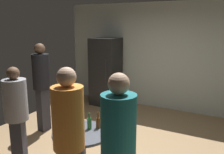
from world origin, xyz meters
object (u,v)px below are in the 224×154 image
object	(u,v)px
foreground_table	(82,139)
person_in_black_shirt	(42,80)
person_in_orange_shirt	(69,134)
beer_bottle_clear	(71,131)
beer_bottle_amber	(75,125)
plastic_cup_white	(64,131)
person_in_teal_shirt	(118,146)
beer_bottle_green	(89,123)
beer_bottle_brown	(98,122)
person_in_gray_shirt	(16,111)
refrigerator	(106,72)

from	to	relation	value
foreground_table	person_in_black_shirt	xyz separation A→B (m)	(-1.69, 1.01, 0.43)
person_in_orange_shirt	beer_bottle_clear	bearing A→B (deg)	28.39
beer_bottle_amber	person_in_black_shirt	world-z (taller)	person_in_black_shirt
foreground_table	plastic_cup_white	world-z (taller)	plastic_cup_white
person_in_orange_shirt	person_in_teal_shirt	bearing A→B (deg)	-96.93
person_in_orange_shirt	person_in_teal_shirt	world-z (taller)	person_in_orange_shirt
beer_bottle_amber	person_in_black_shirt	distance (m)	1.90
foreground_table	person_in_orange_shirt	distance (m)	0.77
plastic_cup_white	person_in_teal_shirt	distance (m)	1.11
beer_bottle_clear	person_in_teal_shirt	xyz separation A→B (m)	(0.89, -0.40, 0.20)
beer_bottle_clear	foreground_table	bearing A→B (deg)	79.65
beer_bottle_green	beer_bottle_clear	xyz separation A→B (m)	(-0.07, -0.33, 0.00)
beer_bottle_green	beer_bottle_clear	world-z (taller)	same
beer_bottle_amber	person_in_orange_shirt	distance (m)	0.73
beer_bottle_brown	beer_bottle_amber	bearing A→B (deg)	-135.53
beer_bottle_clear	person_in_gray_shirt	size ratio (longest dim) A/B	0.15
beer_bottle_amber	person_in_orange_shirt	size ratio (longest dim) A/B	0.13
foreground_table	person_in_gray_shirt	xyz separation A→B (m)	(-1.04, -0.18, 0.28)
foreground_table	person_in_gray_shirt	distance (m)	1.09
person_in_black_shirt	beer_bottle_brown	bearing A→B (deg)	-18.13
refrigerator	person_in_gray_shirt	distance (m)	3.31
beer_bottle_amber	person_in_black_shirt	xyz separation A→B (m)	(-1.58, 1.03, 0.24)
beer_bottle_amber	plastic_cup_white	xyz separation A→B (m)	(-0.05, -0.17, -0.03)
foreground_table	beer_bottle_green	bearing A→B (deg)	75.35
person_in_orange_shirt	person_in_teal_shirt	xyz separation A→B (m)	(0.59, 0.01, -0.00)
refrigerator	person_in_orange_shirt	xyz separation A→B (m)	(1.69, -3.71, 0.12)
beer_bottle_brown	beer_bottle_green	bearing A→B (deg)	-139.95
refrigerator	beer_bottle_brown	size ratio (longest dim) A/B	7.83
refrigerator	beer_bottle_amber	size ratio (longest dim) A/B	7.83
refrigerator	beer_bottle_brown	world-z (taller)	refrigerator
refrigerator	person_in_black_shirt	bearing A→B (deg)	-97.22
beer_bottle_brown	beer_bottle_clear	bearing A→B (deg)	-112.00
beer_bottle_brown	beer_bottle_green	xyz separation A→B (m)	(-0.09, -0.08, 0.00)
beer_bottle_brown	beer_bottle_green	distance (m)	0.12
refrigerator	person_in_black_shirt	distance (m)	2.12
person_in_orange_shirt	person_in_teal_shirt	distance (m)	0.59
foreground_table	beer_bottle_amber	distance (m)	0.22
person_in_orange_shirt	person_in_gray_shirt	distance (m)	1.38
beer_bottle_amber	beer_bottle_brown	distance (m)	0.33
beer_bottle_brown	person_in_black_shirt	xyz separation A→B (m)	(-1.82, 0.80, 0.24)
foreground_table	beer_bottle_clear	size ratio (longest dim) A/B	3.48
foreground_table	plastic_cup_white	distance (m)	0.29
person_in_black_shirt	person_in_teal_shirt	world-z (taller)	person_in_black_shirt
foreground_table	person_in_gray_shirt	world-z (taller)	person_in_gray_shirt
foreground_table	plastic_cup_white	size ratio (longest dim) A/B	7.27
beer_bottle_amber	beer_bottle_green	bearing A→B (deg)	47.09
foreground_table	person_in_black_shirt	size ratio (longest dim) A/B	0.45
refrigerator	person_in_teal_shirt	bearing A→B (deg)	-58.37
beer_bottle_amber	plastic_cup_white	world-z (taller)	beer_bottle_amber
person_in_teal_shirt	refrigerator	bearing A→B (deg)	-18.99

